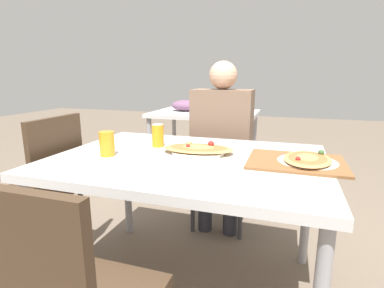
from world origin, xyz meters
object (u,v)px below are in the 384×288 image
(dining_table, at_px, (188,170))
(chair_side_left, at_px, (44,184))
(pizza_main, at_px, (198,149))
(soda_can, at_px, (158,135))
(person_seated, at_px, (221,134))
(chair_far_seated, at_px, (224,157))
(drink_glass, at_px, (107,144))
(pizza_second, at_px, (307,160))

(dining_table, relative_size, chair_side_left, 1.44)
(dining_table, height_order, chair_side_left, chair_side_left)
(chair_side_left, height_order, pizza_main, chair_side_left)
(chair_side_left, height_order, soda_can, chair_side_left)
(person_seated, bearing_deg, chair_far_seated, -90.00)
(dining_table, xyz_separation_m, chair_side_left, (-0.84, -0.07, -0.15))
(chair_far_seated, distance_m, pizza_main, 0.74)
(pizza_main, bearing_deg, drink_glass, -155.28)
(person_seated, bearing_deg, dining_table, 88.81)
(drink_glass, bearing_deg, chair_side_left, 176.43)
(chair_far_seated, height_order, chair_side_left, same)
(drink_glass, relative_size, pizza_second, 0.39)
(dining_table, distance_m, drink_glass, 0.42)
(chair_far_seated, bearing_deg, chair_side_left, 45.60)
(chair_side_left, height_order, pizza_second, chair_side_left)
(pizza_main, height_order, drink_glass, drink_glass)
(chair_side_left, relative_size, soda_can, 7.15)
(chair_far_seated, height_order, drink_glass, chair_far_seated)
(person_seated, relative_size, pizza_second, 3.85)
(soda_can, xyz_separation_m, pizza_second, (0.77, -0.10, -0.04))
(dining_table, height_order, pizza_second, pizza_second)
(dining_table, bearing_deg, soda_can, 145.48)
(pizza_main, xyz_separation_m, soda_can, (-0.25, 0.07, 0.04))
(dining_table, relative_size, drink_glass, 10.69)
(chair_side_left, relative_size, person_seated, 0.74)
(chair_side_left, bearing_deg, person_seated, -48.36)
(chair_far_seated, bearing_deg, soda_can, 69.27)
(pizza_main, bearing_deg, pizza_second, -3.88)
(chair_far_seated, distance_m, pizza_second, 0.94)
(person_seated, bearing_deg, chair_side_left, 41.64)
(chair_far_seated, bearing_deg, pizza_second, 125.58)
(dining_table, height_order, soda_can, soda_can)
(person_seated, height_order, soda_can, person_seated)
(chair_far_seated, distance_m, person_seated, 0.23)
(chair_far_seated, xyz_separation_m, soda_can, (-0.24, -0.64, 0.27))
(person_seated, xyz_separation_m, pizza_main, (0.01, -0.60, 0.03))
(pizza_second, bearing_deg, drink_glass, -170.63)
(dining_table, height_order, chair_far_seated, chair_far_seated)
(person_seated, bearing_deg, soda_can, 65.36)
(pizza_second, bearing_deg, soda_can, 172.50)
(chair_far_seated, height_order, person_seated, person_seated)
(dining_table, distance_m, pizza_main, 0.13)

